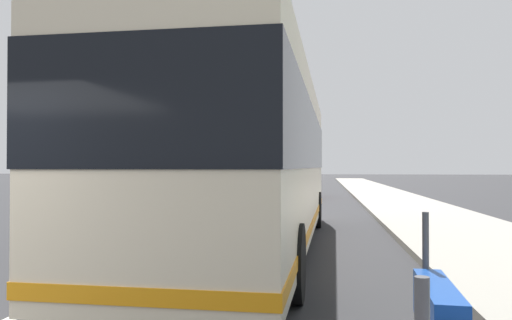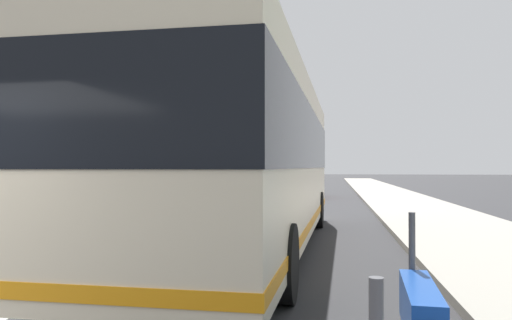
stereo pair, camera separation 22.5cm
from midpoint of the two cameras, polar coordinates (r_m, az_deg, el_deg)
sidewalk_curb at (r=12.99m, az=24.11°, el=-7.96°), size 110.00×3.60×0.14m
lane_divider_line at (r=13.06m, az=-6.94°, el=-8.28°), size 110.00×0.16×0.01m
coach_bus at (r=10.01m, az=0.29°, el=0.44°), size 12.01×2.75×3.39m
car_side_street at (r=23.31m, az=-5.12°, el=-3.18°), size 4.52×2.12×1.56m
car_far_distant at (r=27.39m, az=5.93°, el=-2.96°), size 4.45×2.10×1.39m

